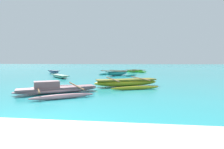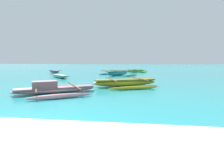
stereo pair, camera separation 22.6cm
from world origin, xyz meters
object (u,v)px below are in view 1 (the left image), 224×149
moored_boat_3 (136,71)px  moored_boat_4 (54,72)px  moored_boat_2 (117,73)px  moored_boat_0 (126,82)px  moored_boat_5 (60,76)px  moored_boat_1 (56,89)px

moored_boat_3 → moored_boat_4: (-11.13, -3.53, 0.04)m
moored_boat_2 → moored_boat_3: bearing=15.9°
moored_boat_0 → moored_boat_4: (-10.31, 11.67, -0.02)m
moored_boat_3 → moored_boat_5: moored_boat_3 is taller
moored_boat_0 → moored_boat_5: moored_boat_0 is taller
moored_boat_1 → moored_boat_5: (-3.29, 8.01, -0.04)m
moored_boat_1 → moored_boat_2: size_ratio=0.92×
moored_boat_0 → moored_boat_4: bearing=109.5°
moored_boat_0 → moored_boat_2: 8.86m
moored_boat_1 → moored_boat_4: bearing=83.6°
moored_boat_0 → moored_boat_5: bearing=120.3°
moored_boat_0 → moored_boat_2: bearing=76.8°
moored_boat_1 → moored_boat_4: (-6.96, 14.54, 0.02)m
moored_boat_0 → moored_boat_2: (-1.35, 8.76, 0.02)m
moored_boat_0 → moored_boat_1: bearing=-161.3°
moored_boat_4 → moored_boat_0: bearing=-9.6°
moored_boat_2 → moored_boat_5: 6.41m
moored_boat_4 → moored_boat_5: 7.49m
moored_boat_0 → moored_boat_4: moored_boat_0 is taller
moored_boat_2 → moored_boat_3: moored_boat_2 is taller
moored_boat_4 → moored_boat_5: size_ratio=0.77×
moored_boat_2 → moored_boat_4: 9.42m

